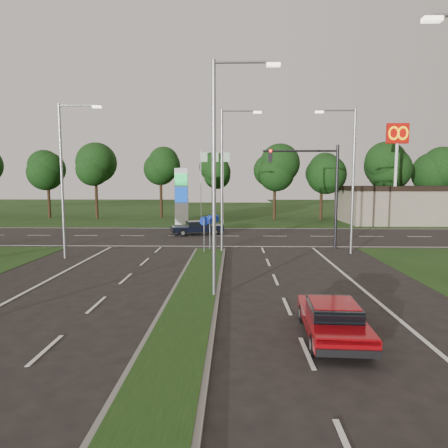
{
  "coord_description": "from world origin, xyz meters",
  "views": [
    {
      "loc": [
        1.56,
        -9.2,
        4.51
      ],
      "look_at": [
        1.01,
        12.82,
        2.2
      ],
      "focal_mm": 32.0,
      "sensor_mm": 36.0,
      "label": 1
    }
  ],
  "objects": [
    {
      "name": "median_signs",
      "position": [
        0.0,
        16.4,
        1.71
      ],
      "size": [
        1.16,
        1.76,
        2.38
      ],
      "color": "gray",
      "rests_on": "ground"
    },
    {
      "name": "traffic_signal",
      "position": [
        7.19,
        18.0,
        4.65
      ],
      "size": [
        5.1,
        0.42,
        7.0
      ],
      "color": "black",
      "rests_on": "ground"
    },
    {
      "name": "streetlight_median_far",
      "position": [
        1.0,
        16.0,
        5.08
      ],
      "size": [
        2.53,
        0.22,
        9.0
      ],
      "color": "gray",
      "rests_on": "ground"
    },
    {
      "name": "streetlight_left_far",
      "position": [
        -8.3,
        14.0,
        5.08
      ],
      "size": [
        2.53,
        0.22,
        9.0
      ],
      "color": "gray",
      "rests_on": "ground"
    },
    {
      "name": "mcdonalds_sign",
      "position": [
        18.0,
        31.97,
        7.99
      ],
      "size": [
        2.2,
        0.47,
        10.4
      ],
      "color": "silver",
      "rests_on": "ground"
    },
    {
      "name": "ground",
      "position": [
        0.0,
        0.0,
        0.0
      ],
      "size": [
        160.0,
        160.0,
        0.0
      ],
      "primitive_type": "plane",
      "color": "black",
      "rests_on": "ground"
    },
    {
      "name": "streetlight_median_near",
      "position": [
        1.0,
        6.0,
        5.08
      ],
      "size": [
        2.53,
        0.22,
        9.0
      ],
      "color": "gray",
      "rests_on": "ground"
    },
    {
      "name": "commercial_building",
      "position": [
        22.0,
        36.0,
        2.0
      ],
      "size": [
        16.0,
        9.0,
        4.0
      ],
      "primitive_type": "cube",
      "color": "gray",
      "rests_on": "ground"
    },
    {
      "name": "red_sedan",
      "position": [
        4.44,
        2.1,
        0.58
      ],
      "size": [
        1.79,
        3.98,
        1.07
      ],
      "rotation": [
        0.0,
        0.0,
        -0.05
      ],
      "color": "#95080D",
      "rests_on": "ground"
    },
    {
      "name": "navy_sedan",
      "position": [
        -1.58,
        24.83,
        0.64
      ],
      "size": [
        4.65,
        2.93,
        1.19
      ],
      "rotation": [
        0.0,
        0.0,
        1.86
      ],
      "color": "black",
      "rests_on": "ground"
    },
    {
      "name": "cross_road",
      "position": [
        0.0,
        24.0,
        0.0
      ],
      "size": [
        160.0,
        12.0,
        0.02
      ],
      "primitive_type": "cube",
      "color": "black",
      "rests_on": "ground"
    },
    {
      "name": "median_kerb",
      "position": [
        0.0,
        4.0,
        0.06
      ],
      "size": [
        2.0,
        26.0,
        0.12
      ],
      "primitive_type": "cube",
      "color": "slate",
      "rests_on": "ground"
    },
    {
      "name": "streetlight_right_far",
      "position": [
        8.8,
        16.0,
        5.08
      ],
      "size": [
        2.53,
        0.22,
        9.0
      ],
      "rotation": [
        0.0,
        0.0,
        3.14
      ],
      "color": "gray",
      "rests_on": "ground"
    },
    {
      "name": "treeline_far",
      "position": [
        0.1,
        39.93,
        6.83
      ],
      "size": [
        6.0,
        6.0,
        9.9
      ],
      "color": "black",
      "rests_on": "ground"
    },
    {
      "name": "verge_far",
      "position": [
        0.0,
        55.0,
        0.0
      ],
      "size": [
        160.0,
        50.0,
        0.02
      ],
      "primitive_type": "cube",
      "color": "#193411",
      "rests_on": "ground"
    },
    {
      "name": "gas_pylon",
      "position": [
        -3.79,
        33.05,
        3.2
      ],
      "size": [
        5.8,
        1.26,
        8.0
      ],
      "color": "silver",
      "rests_on": "ground"
    }
  ]
}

